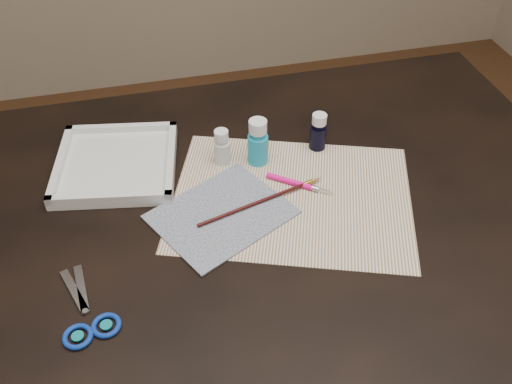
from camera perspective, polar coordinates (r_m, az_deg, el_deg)
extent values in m
cube|color=black|center=(1.32, 0.00, -13.77)|extent=(1.30, 0.90, 0.75)
cube|color=silver|center=(1.06, 3.63, -0.51)|extent=(0.53, 0.46, 0.00)
cube|color=#15203B|center=(1.02, -3.46, -2.24)|extent=(0.28, 0.26, 0.00)
cylinder|color=silver|center=(1.12, -3.43, 4.51)|extent=(0.04, 0.04, 0.08)
cylinder|color=#1DA0C3|center=(1.11, 0.18, 5.03)|extent=(0.04, 0.04, 0.10)
cylinder|color=black|center=(1.16, 6.26, 6.02)|extent=(0.04, 0.04, 0.08)
cube|color=silver|center=(1.15, -13.79, 2.83)|extent=(0.26, 0.26, 0.03)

